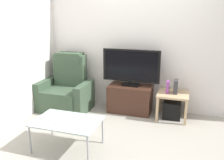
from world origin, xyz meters
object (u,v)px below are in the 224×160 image
at_px(tv_stand, 130,99).
at_px(cell_phone, 57,121).
at_px(television, 131,67).
at_px(side_table, 173,97).
at_px(coffee_table, 67,122).
at_px(book_upright, 168,87).
at_px(game_console, 176,87).
at_px(recliner_armchair, 66,90).
at_px(subwoofer_box, 172,109).

xyz_separation_m(tv_stand, cell_phone, (-0.63, -1.60, 0.16)).
relative_size(television, side_table, 1.98).
distance_m(television, side_table, 0.93).
xyz_separation_m(coffee_table, cell_phone, (-0.11, -0.07, 0.03)).
height_order(side_table, book_upright, book_upright).
distance_m(game_console, coffee_table, 2.02).
relative_size(tv_stand, game_console, 3.38).
distance_m(television, recliner_armchair, 1.36).
xyz_separation_m(subwoofer_box, cell_phone, (-1.42, -1.56, 0.27)).
bearing_deg(game_console, subwoofer_box, -164.05).
xyz_separation_m(television, side_table, (0.79, -0.06, -0.48)).
bearing_deg(cell_phone, television, 58.30).
relative_size(side_table, coffee_table, 0.60).
bearing_deg(cell_phone, recliner_armchair, 103.28).
bearing_deg(game_console, coffee_table, -131.94).
bearing_deg(television, coffee_table, -108.62).
relative_size(subwoofer_box, game_console, 1.30).
bearing_deg(book_upright, recliner_armchair, -175.47).
xyz_separation_m(subwoofer_box, coffee_table, (-1.31, -1.49, 0.23)).
bearing_deg(tv_stand, coffee_table, -108.84).
bearing_deg(coffee_table, book_upright, 50.48).
bearing_deg(tv_stand, recliner_armchair, -170.32).
bearing_deg(television, subwoofer_box, -4.15).
bearing_deg(television, side_table, -4.15).
relative_size(recliner_armchair, cell_phone, 7.20).
bearing_deg(cell_phone, tv_stand, 58.07).
xyz_separation_m(game_console, coffee_table, (-1.35, -1.50, -0.20)).
bearing_deg(television, tv_stand, -90.00).
height_order(recliner_armchair, book_upright, recliner_armchair).
height_order(game_console, coffee_table, game_console).
relative_size(tv_stand, book_upright, 3.72).
height_order(television, subwoofer_box, television).
relative_size(subwoofer_box, book_upright, 1.43).
bearing_deg(tv_stand, side_table, -2.79).
bearing_deg(game_console, side_table, -164.05).
height_order(subwoofer_box, game_console, game_console).
bearing_deg(recliner_armchair, game_console, 6.61).
xyz_separation_m(side_table, coffee_table, (-1.31, -1.49, -0.00)).
bearing_deg(side_table, tv_stand, 177.21).
bearing_deg(subwoofer_box, cell_phone, -132.26).
height_order(subwoofer_box, cell_phone, cell_phone).
relative_size(book_upright, cell_phone, 1.45).
distance_m(television, subwoofer_box, 1.07).
bearing_deg(side_table, subwoofer_box, 45.00).
relative_size(television, game_console, 4.48).
bearing_deg(tv_stand, game_console, -1.98).
xyz_separation_m(side_table, book_upright, (-0.10, -0.02, 0.18)).
distance_m(book_upright, coffee_table, 1.91).
xyz_separation_m(subwoofer_box, game_console, (0.04, 0.01, 0.43)).
xyz_separation_m(recliner_armchair, game_console, (2.06, 0.18, 0.22)).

